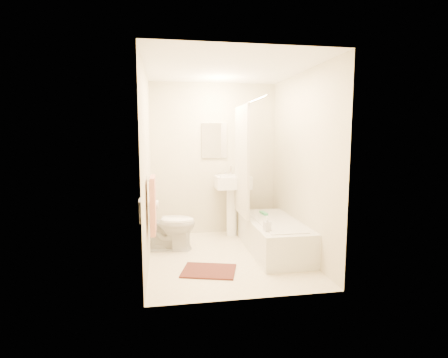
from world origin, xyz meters
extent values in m
plane|color=beige|center=(0.00, 0.00, 0.00)|extent=(2.40, 2.40, 0.00)
plane|color=white|center=(0.00, 0.00, 2.40)|extent=(2.40, 2.40, 0.00)
cube|color=beige|center=(0.00, 1.20, 1.20)|extent=(2.00, 0.02, 2.40)
cube|color=beige|center=(-1.00, 0.00, 1.20)|extent=(0.02, 2.40, 2.40)
cube|color=beige|center=(1.00, 0.00, 1.20)|extent=(0.02, 2.40, 2.40)
cube|color=white|center=(0.00, 1.18, 1.50)|extent=(0.40, 0.03, 0.55)
cylinder|color=silver|center=(0.30, 0.10, 2.00)|extent=(0.03, 1.70, 0.03)
cube|color=silver|center=(0.30, 0.50, 1.22)|extent=(0.04, 0.80, 1.55)
cylinder|color=silver|center=(-0.96, -0.25, 1.10)|extent=(0.02, 0.60, 0.02)
cube|color=#CC7266|center=(-0.93, -0.25, 0.78)|extent=(0.06, 0.45, 0.66)
cylinder|color=white|center=(-0.93, 0.12, 0.70)|extent=(0.11, 0.12, 0.12)
imported|color=white|center=(-0.75, 0.45, 0.37)|extent=(0.80, 0.51, 0.74)
cube|color=#543222|center=(-0.30, -0.45, 0.01)|extent=(0.71, 0.61, 0.02)
imported|color=white|center=(0.43, -0.35, 0.51)|extent=(0.09, 0.09, 0.17)
cube|color=#43BD72|center=(0.63, 0.49, 0.45)|extent=(0.08, 0.21, 0.04)
camera|label=1|loc=(-0.78, -4.34, 1.59)|focal=28.00mm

